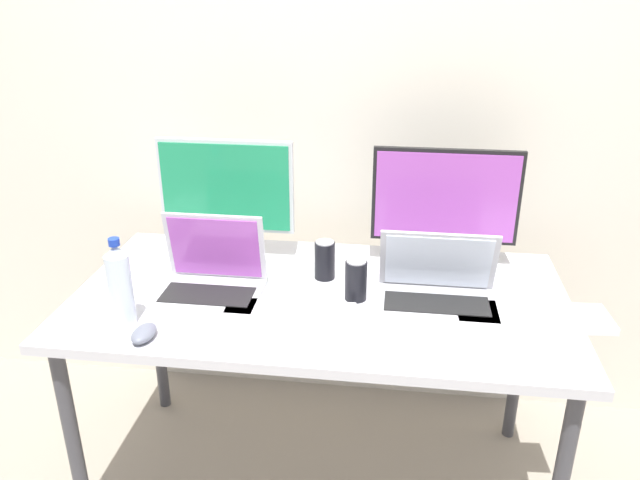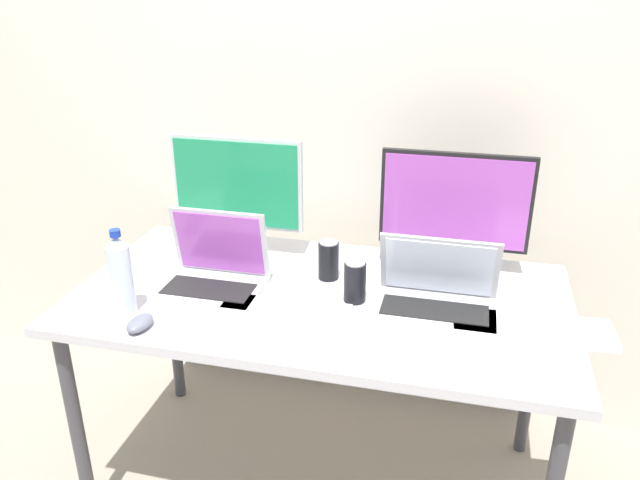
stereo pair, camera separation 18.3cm
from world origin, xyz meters
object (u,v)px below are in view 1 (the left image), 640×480
mouse_by_keyboard (144,333)px  laptop_secondary (437,288)px  monitor_left (226,194)px  laptop_silver (212,277)px  keyboard_aux (290,314)px  monitor_center (445,203)px  soda_can_by_laptop (324,260)px  water_bottle (120,285)px  work_desk (320,312)px  keyboard_main (533,317)px  soda_can_near_keyboard (356,280)px

mouse_by_keyboard → laptop_secondary: bearing=23.7°
monitor_left → mouse_by_keyboard: size_ratio=4.58×
monitor_left → laptop_silver: 0.33m
laptop_silver → keyboard_aux: (0.26, -0.11, -0.05)m
monitor_center → keyboard_aux: 0.65m
monitor_left → keyboard_aux: size_ratio=1.22×
monitor_left → soda_can_by_laptop: monitor_left is taller
laptop_secondary → soda_can_by_laptop: bearing=160.4°
monitor_center → keyboard_aux: monitor_center is taller
mouse_by_keyboard → soda_can_by_laptop: (0.43, 0.43, 0.05)m
mouse_by_keyboard → water_bottle: bearing=142.6°
keyboard_aux → mouse_by_keyboard: bearing=-158.6°
monitor_center → soda_can_by_laptop: bearing=-156.9°
mouse_by_keyboard → monitor_left: bearing=84.0°
laptop_secondary → mouse_by_keyboard: (-0.78, -0.30, -0.03)m
work_desk → laptop_silver: 0.35m
monitor_center → mouse_by_keyboard: (-0.81, -0.59, -0.20)m
keyboard_main → soda_can_by_laptop: size_ratio=3.39×
work_desk → soda_can_near_keyboard: (0.11, -0.01, 0.13)m
monitor_center → keyboard_main: monitor_center is taller
work_desk → water_bottle: water_bottle is taller
laptop_silver → laptop_secondary: (0.68, 0.03, -0.00)m
monitor_left → water_bottle: 0.53m
monitor_left → laptop_silver: (0.02, -0.28, -0.17)m
laptop_silver → laptop_secondary: size_ratio=0.90×
monitor_center → mouse_by_keyboard: bearing=-144.0°
laptop_secondary → water_bottle: 0.90m
monitor_left → keyboard_main: size_ratio=1.07×
monitor_left → keyboard_aux: monitor_left is taller
keyboard_aux → laptop_secondary: bearing=16.1°
laptop_secondary → keyboard_main: bearing=-13.3°
monitor_center → water_bottle: size_ratio=1.84×
keyboard_aux → soda_can_by_laptop: 0.28m
mouse_by_keyboard → soda_can_near_keyboard: soda_can_near_keyboard is taller
keyboard_main → soda_can_near_keyboard: size_ratio=3.39×
laptop_silver → mouse_by_keyboard: (-0.11, -0.28, -0.04)m
work_desk → keyboard_main: keyboard_main is taller
monitor_left → laptop_secondary: bearing=-20.2°
work_desk → keyboard_aux: bearing=-113.9°
keyboard_aux → mouse_by_keyboard: (-0.37, -0.16, 0.01)m
monitor_left → laptop_secondary: size_ratio=1.33×
laptop_silver → monitor_center: bearing=24.0°
mouse_by_keyboard → laptop_silver: bearing=71.5°
laptop_secondary → laptop_silver: bearing=-177.9°
work_desk → soda_can_by_laptop: (-0.00, 0.11, 0.13)m
work_desk → monitor_left: bearing=145.0°
monitor_left → monitor_center: monitor_left is taller
mouse_by_keyboard → water_bottle: size_ratio=0.39×
monitor_left → laptop_secondary: 0.76m
laptop_secondary → soda_can_near_keyboard: (-0.24, -0.00, 0.01)m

